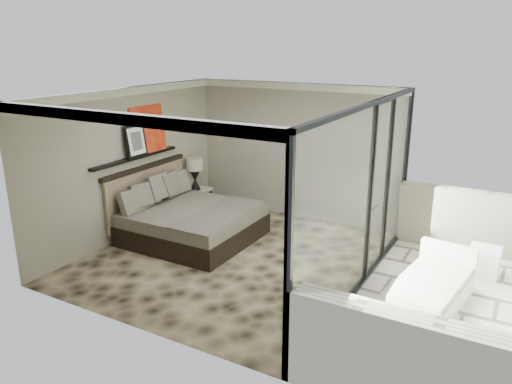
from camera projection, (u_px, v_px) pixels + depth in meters
The scene contains 14 objects.
floor at pixel (233, 257), 8.64m from camera, with size 5.00×5.00×0.00m, color black.
ceiling at pixel (230, 94), 7.82m from camera, with size 4.50×5.00×0.02m, color silver.
back_wall at pixel (296, 152), 10.30m from camera, with size 4.50×0.02×2.80m, color gray.
left_wall at pixel (130, 164), 9.29m from camera, with size 0.02×5.00×2.80m, color gray.
glass_wall at pixel (364, 200), 7.16m from camera, with size 0.08×5.00×2.80m, color white.
terrace_slab at pixel (463, 317), 6.88m from camera, with size 3.00×5.00×0.12m, color #BEB4A2.
picture_ledge at pixel (136, 158), 9.31m from camera, with size 0.12×2.20×0.05m, color black.
bed at pixel (188, 220), 9.38m from camera, with size 2.24×2.17×1.24m.
nightstand at pixel (196, 199), 10.89m from camera, with size 0.54×0.54×0.54m, color black.
table_lamp at pixel (195, 169), 10.69m from camera, with size 0.37×0.37×0.68m.
abstract_canvas at pixel (148, 129), 9.51m from camera, with size 0.04×0.90×0.90m, color #C05410.
framed_print at pixel (136, 141), 9.19m from camera, with size 0.03×0.50×0.60m, color black.
ottoman at pixel (484, 262), 7.92m from camera, with size 0.46×0.46×0.46m, color silver.
lounger at pixel (430, 289), 7.11m from camera, with size 1.05×1.78×0.66m.
Camera 1 is at (4.27, -6.70, 3.60)m, focal length 35.00 mm.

